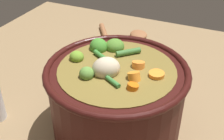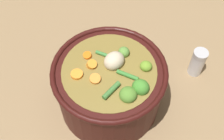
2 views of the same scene
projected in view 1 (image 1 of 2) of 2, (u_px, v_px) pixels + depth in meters
name	position (u px, v px, depth m)	size (l,w,h in m)	color
ground_plane	(116.00, 127.00, 0.59)	(1.10, 1.10, 0.00)	#8C704C
cooking_pot	(116.00, 98.00, 0.55)	(0.26, 0.26, 0.17)	#38110F
wooden_spoon	(124.00, 36.00, 0.92)	(0.18, 0.18, 0.02)	#975F3A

